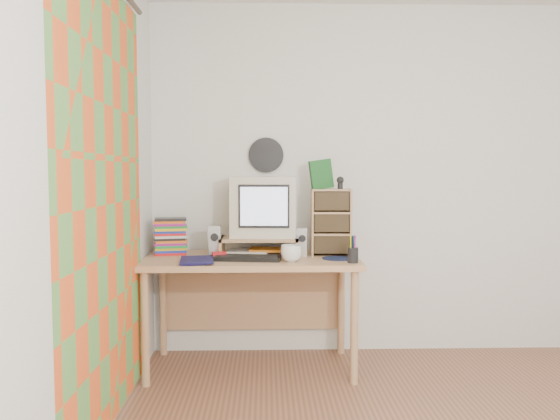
{
  "coord_description": "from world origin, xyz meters",
  "views": [
    {
      "loc": [
        -0.93,
        -2.19,
        1.31
      ],
      "look_at": [
        -0.84,
        1.33,
        1.06
      ],
      "focal_mm": 35.0,
      "sensor_mm": 36.0,
      "label": 1
    }
  ],
  "objects": [
    {
      "name": "mug",
      "position": [
        -0.77,
        1.18,
        0.8
      ],
      "size": [
        0.17,
        0.17,
        0.1
      ],
      "primitive_type": "imported",
      "rotation": [
        0.0,
        0.0,
        0.29
      ],
      "color": "silver",
      "rests_on": "desk"
    },
    {
      "name": "crt_monitor",
      "position": [
        -0.95,
        1.53,
        1.07
      ],
      "size": [
        0.45,
        0.45,
        0.41
      ],
      "primitive_type": "cube",
      "rotation": [
        0.0,
        0.0,
        -0.06
      ],
      "color": "beige",
      "rests_on": "monitor_riser"
    },
    {
      "name": "curtain",
      "position": [
        -1.71,
        0.48,
        1.15
      ],
      "size": [
        0.0,
        2.2,
        2.2
      ],
      "primitive_type": "plane",
      "rotation": [
        1.57,
        0.0,
        1.57
      ],
      "color": "#ED5921",
      "rests_on": "left_wall"
    },
    {
      "name": "webcam",
      "position": [
        -0.44,
        1.44,
        1.24
      ],
      "size": [
        0.05,
        0.05,
        0.08
      ],
      "primitive_type": null,
      "rotation": [
        0.0,
        0.0,
        0.11
      ],
      "color": "black",
      "rests_on": "cd_rack"
    },
    {
      "name": "papers",
      "position": [
        -1.0,
        1.5,
        0.77
      ],
      "size": [
        0.29,
        0.22,
        0.04
      ],
      "primitive_type": null,
      "rotation": [
        0.0,
        0.0,
        -0.1
      ],
      "color": "silver",
      "rests_on": "desk"
    },
    {
      "name": "speaker_left",
      "position": [
        -1.27,
        1.4,
        0.85
      ],
      "size": [
        0.08,
        0.08,
        0.21
      ],
      "primitive_type": "cube",
      "rotation": [
        0.0,
        0.0,
        0.01
      ],
      "color": "#AEAEB3",
      "rests_on": "desk"
    },
    {
      "name": "dvd_stack",
      "position": [
        -1.58,
        1.52,
        0.9
      ],
      "size": [
        0.23,
        0.18,
        0.3
      ],
      "primitive_type": null,
      "rotation": [
        0.0,
        0.0,
        0.16
      ],
      "color": "brown",
      "rests_on": "desk"
    },
    {
      "name": "red_box",
      "position": [
        -1.23,
        1.31,
        0.77
      ],
      "size": [
        0.1,
        0.07,
        0.04
      ],
      "primitive_type": "cube",
      "rotation": [
        0.0,
        0.0,
        0.2
      ],
      "color": "red",
      "rests_on": "desk"
    },
    {
      "name": "pen_cup",
      "position": [
        -0.4,
        1.13,
        0.82
      ],
      "size": [
        0.08,
        0.08,
        0.13
      ],
      "primitive_type": null,
      "rotation": [
        0.0,
        0.0,
        -0.16
      ],
      "color": "black",
      "rests_on": "desk"
    },
    {
      "name": "keyboard",
      "position": [
        -1.05,
        1.24,
        0.76
      ],
      "size": [
        0.44,
        0.2,
        0.03
      ],
      "primitive_type": "cube",
      "rotation": [
        0.0,
        0.0,
        -0.13
      ],
      "color": "black",
      "rests_on": "desk"
    },
    {
      "name": "desk",
      "position": [
        -1.03,
        1.44,
        0.62
      ],
      "size": [
        1.4,
        0.7,
        0.75
      ],
      "color": "tan",
      "rests_on": "floor"
    },
    {
      "name": "back_wall",
      "position": [
        0.0,
        1.75,
        1.25
      ],
      "size": [
        3.5,
        0.0,
        3.5
      ],
      "primitive_type": "plane",
      "rotation": [
        1.57,
        0.0,
        0.0
      ],
      "color": "white",
      "rests_on": "floor"
    },
    {
      "name": "left_wall",
      "position": [
        -1.75,
        0.0,
        1.25
      ],
      "size": [
        0.0,
        3.5,
        3.5
      ],
      "primitive_type": "plane",
      "rotation": [
        1.57,
        0.0,
        1.57
      ],
      "color": "white",
      "rests_on": "floor"
    },
    {
      "name": "game_box",
      "position": [
        -0.56,
        1.46,
        1.29
      ],
      "size": [
        0.15,
        0.07,
        0.2
      ],
      "primitive_type": "cube",
      "rotation": [
        0.0,
        0.0,
        0.29
      ],
      "color": "#185621",
      "rests_on": "cd_rack"
    },
    {
      "name": "monitor_riser",
      "position": [
        -0.98,
        1.48,
        0.84
      ],
      "size": [
        0.52,
        0.3,
        0.12
      ],
      "color": "tan",
      "rests_on": "desk"
    },
    {
      "name": "diary",
      "position": [
        -1.46,
        1.16,
        0.78
      ],
      "size": [
        0.27,
        0.21,
        0.05
      ],
      "primitive_type": "imported",
      "rotation": [
        0.0,
        0.0,
        0.11
      ],
      "color": "#12103C",
      "rests_on": "desk"
    },
    {
      "name": "speaker_right",
      "position": [
        -0.69,
        1.42,
        0.84
      ],
      "size": [
        0.08,
        0.08,
        0.19
      ],
      "primitive_type": "cube",
      "rotation": [
        0.0,
        0.0,
        -0.1
      ],
      "color": "#AEAEB3",
      "rests_on": "desk"
    },
    {
      "name": "wall_disc",
      "position": [
        -0.93,
        1.73,
        1.43
      ],
      "size": [
        0.25,
        0.02,
        0.25
      ],
      "primitive_type": "cylinder",
      "rotation": [
        1.57,
        0.0,
        0.0
      ],
      "color": "black",
      "rests_on": "back_wall"
    },
    {
      "name": "cd_rack",
      "position": [
        -0.49,
        1.45,
        0.97
      ],
      "size": [
        0.27,
        0.16,
        0.45
      ],
      "primitive_type": "cube",
      "rotation": [
        0.0,
        0.0,
        -0.05
      ],
      "color": "tan",
      "rests_on": "desk"
    },
    {
      "name": "mousepad",
      "position": [
        -0.47,
        1.29,
        0.75
      ],
      "size": [
        0.25,
        0.25,
        0.0
      ],
      "primitive_type": "cylinder",
      "rotation": [
        0.0,
        0.0,
        -0.28
      ],
      "color": "#0F1935",
      "rests_on": "desk"
    }
  ]
}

